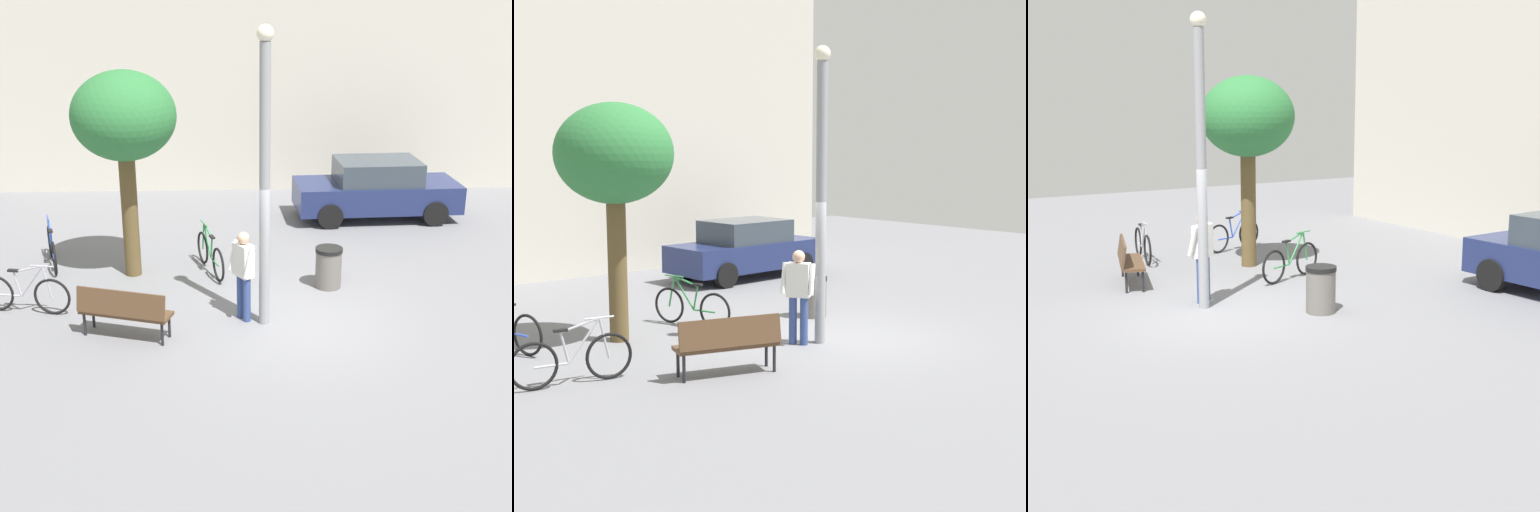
{
  "view_description": "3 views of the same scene",
  "coord_description": "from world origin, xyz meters",
  "views": [
    {
      "loc": [
        -1.05,
        -11.56,
        5.61
      ],
      "look_at": [
        -0.59,
        0.69,
        1.0
      ],
      "focal_mm": 49.5,
      "sensor_mm": 36.0,
      "label": 1
    },
    {
      "loc": [
        -9.48,
        -9.36,
        3.4
      ],
      "look_at": [
        -0.5,
        1.25,
        1.41
      ],
      "focal_mm": 52.43,
      "sensor_mm": 36.0,
      "label": 2
    },
    {
      "loc": [
        11.33,
        -5.84,
        3.65
      ],
      "look_at": [
        0.38,
        1.08,
        0.97
      ],
      "focal_mm": 52.6,
      "sensor_mm": 36.0,
      "label": 3
    }
  ],
  "objects": [
    {
      "name": "bicycle_silver",
      "position": [
        -4.88,
        0.52,
        0.38
      ],
      "size": [
        1.79,
        0.39,
        0.97
      ],
      "color": "black",
      "rests_on": "ground_plane"
    },
    {
      "name": "park_bench",
      "position": [
        -2.89,
        -0.6,
        0.55
      ],
      "size": [
        1.67,
        0.93,
        0.92
      ],
      "color": "#513823",
      "rests_on": "ground_plane"
    },
    {
      "name": "ground_plane",
      "position": [
        0.0,
        0.0,
        0.0
      ],
      "size": [
        36.0,
        36.0,
        0.0
      ],
      "primitive_type": "plane",
      "color": "slate"
    },
    {
      "name": "person_by_lamppost",
      "position": [
        -0.84,
        0.08,
        0.97
      ],
      "size": [
        0.51,
        0.62,
        1.67
      ],
      "color": "#334784",
      "rests_on": "ground_plane"
    },
    {
      "name": "bicycle_blue",
      "position": [
        -4.93,
        2.96,
        0.38
      ],
      "size": [
        0.6,
        1.74,
        0.97
      ],
      "color": "black",
      "rests_on": "ground_plane"
    },
    {
      "name": "trash_bin",
      "position": [
        0.9,
        1.52,
        0.42
      ],
      "size": [
        0.55,
        0.55,
        0.83
      ],
      "color": "#66605B",
      "rests_on": "ground_plane"
    },
    {
      "name": "lamppost",
      "position": [
        -0.47,
        -0.08,
        2.73
      ],
      "size": [
        0.28,
        0.28,
        5.13
      ],
      "color": "gray",
      "rests_on": "ground_plane"
    },
    {
      "name": "bicycle_green",
      "position": [
        -1.49,
        2.44,
        0.38
      ],
      "size": [
        0.63,
        1.73,
        0.97
      ],
      "color": "black",
      "rests_on": "ground_plane"
    },
    {
      "name": "plaza_tree",
      "position": [
        -3.11,
        2.35,
        3.25
      ],
      "size": [
        2.07,
        2.07,
        4.21
      ],
      "color": "brown",
      "rests_on": "ground_plane"
    }
  ]
}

